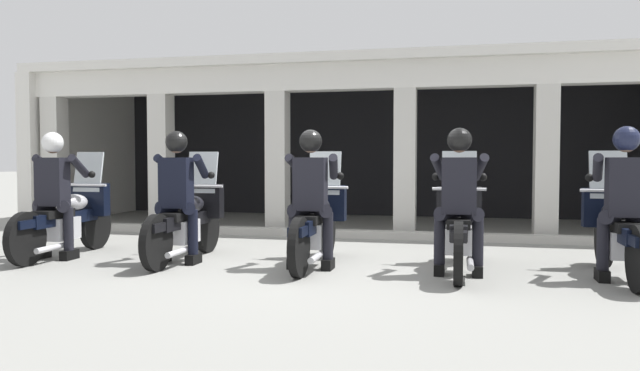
% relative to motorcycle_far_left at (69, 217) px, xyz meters
% --- Properties ---
extents(ground_plane, '(80.00, 80.00, 0.00)m').
position_rel_motorcycle_far_left_xyz_m(ground_plane, '(3.28, 2.90, -0.50)').
color(ground_plane, gray).
extents(station_building, '(11.96, 3.99, 2.99)m').
position_rel_motorcycle_far_left_xyz_m(station_building, '(2.97, 5.04, 1.42)').
color(station_building, black).
rests_on(station_building, ground).
extents(kerb_strip, '(11.46, 0.24, 0.12)m').
position_rel_motorcycle_far_left_xyz_m(kerb_strip, '(2.97, 2.57, -0.44)').
color(kerb_strip, '#B7B5AD').
rests_on(kerb_strip, ground).
extents(motorcycle_far_left, '(0.62, 2.04, 1.35)m').
position_rel_motorcycle_far_left_xyz_m(motorcycle_far_left, '(0.00, 0.00, 0.00)').
color(motorcycle_far_left, black).
rests_on(motorcycle_far_left, ground).
extents(police_officer_far_left, '(0.63, 0.61, 1.58)m').
position_rel_motorcycle_far_left_xyz_m(police_officer_far_left, '(-0.00, -0.28, 0.44)').
color(police_officer_far_left, black).
rests_on(police_officer_far_left, ground).
extents(motorcycle_left, '(0.62, 2.04, 1.35)m').
position_rel_motorcycle_far_left_xyz_m(motorcycle_left, '(1.64, 0.05, 0.00)').
color(motorcycle_left, black).
rests_on(motorcycle_left, ground).
extents(police_officer_left, '(0.63, 0.61, 1.58)m').
position_rel_motorcycle_far_left_xyz_m(police_officer_left, '(1.64, -0.23, 0.44)').
color(police_officer_left, black).
rests_on(police_officer_left, ground).
extents(motorcycle_center, '(0.62, 2.04, 1.35)m').
position_rel_motorcycle_far_left_xyz_m(motorcycle_center, '(3.28, 0.06, 0.00)').
color(motorcycle_center, black).
rests_on(motorcycle_center, ground).
extents(police_officer_center, '(0.63, 0.61, 1.58)m').
position_rel_motorcycle_far_left_xyz_m(police_officer_center, '(3.28, -0.22, 0.44)').
color(police_officer_center, black).
rests_on(police_officer_center, ground).
extents(motorcycle_right, '(0.62, 2.04, 1.35)m').
position_rel_motorcycle_far_left_xyz_m(motorcycle_right, '(4.92, 0.02, 0.00)').
color(motorcycle_right, black).
rests_on(motorcycle_right, ground).
extents(police_officer_right, '(0.63, 0.61, 1.58)m').
position_rel_motorcycle_far_left_xyz_m(police_officer_right, '(4.92, -0.26, 0.44)').
color(police_officer_right, black).
rests_on(police_officer_right, ground).
extents(motorcycle_far_right, '(0.62, 2.04, 1.35)m').
position_rel_motorcycle_far_left_xyz_m(motorcycle_far_right, '(6.56, 0.05, 0.00)').
color(motorcycle_far_right, black).
rests_on(motorcycle_far_right, ground).
extents(police_officer_far_right, '(0.63, 0.61, 1.58)m').
position_rel_motorcycle_far_left_xyz_m(police_officer_far_right, '(6.56, -0.24, 0.44)').
color(police_officer_far_right, black).
rests_on(police_officer_far_right, ground).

